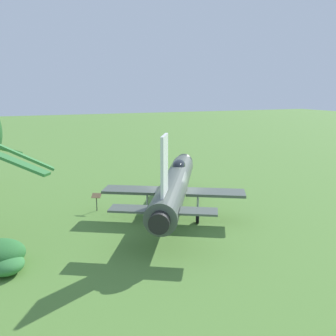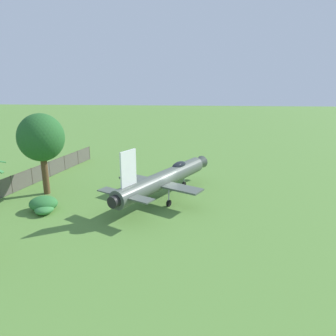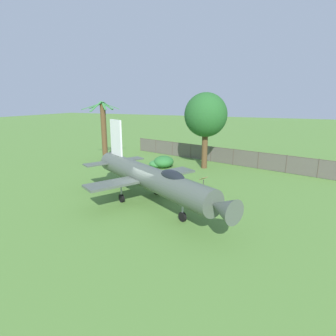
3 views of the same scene
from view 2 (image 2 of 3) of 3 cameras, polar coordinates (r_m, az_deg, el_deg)
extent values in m
plane|color=#568438|center=(30.64, -0.87, -5.45)|extent=(200.00, 200.00, 0.00)
cylinder|color=#4C564C|center=(29.99, -0.88, -2.05)|extent=(11.90, 7.70, 1.60)
cone|color=#4C564C|center=(35.72, 5.50, 0.86)|extent=(2.06, 1.97, 1.36)
cylinder|color=black|center=(25.15, -9.56, -5.93)|extent=(1.00, 1.13, 0.96)
ellipsoid|color=black|center=(32.04, 1.97, 0.40)|extent=(2.36, 1.87, 0.84)
cube|color=white|center=(25.66, -7.08, -0.05)|extent=(1.63, 1.01, 2.91)
cube|color=#4C564C|center=(31.02, -5.40, -1.89)|extent=(3.10, 3.80, 0.16)
cube|color=#4C564C|center=(28.25, 2.61, -3.65)|extent=(3.10, 3.80, 0.16)
cube|color=#4C564C|center=(27.05, -10.37, -4.01)|extent=(1.85, 2.11, 0.10)
cube|color=#4C564C|center=(24.93, -4.70, -5.56)|extent=(1.85, 2.11, 0.10)
cylinder|color=#A5A8AD|center=(33.33, 2.87, -1.79)|extent=(0.12, 0.12, 1.45)
cylinder|color=black|center=(33.56, 2.86, -2.98)|extent=(0.61, 0.45, 0.60)
cylinder|color=#A5A8AD|center=(30.16, -4.61, -3.78)|extent=(0.12, 0.12, 1.45)
cylinder|color=black|center=(30.41, -4.58, -5.07)|extent=(0.61, 0.45, 0.60)
cylinder|color=#A5A8AD|center=(28.50, 0.15, -4.93)|extent=(0.12, 0.12, 1.45)
cylinder|color=black|center=(28.77, 0.15, -6.28)|extent=(0.61, 0.45, 0.60)
cylinder|color=brown|center=(33.47, -21.06, -0.68)|extent=(0.61, 0.61, 4.43)
ellipsoid|color=#235B26|center=(32.72, -21.66, 5.09)|extent=(4.42, 4.32, 4.55)
cylinder|color=#4C4238|center=(46.06, -13.79, 2.65)|extent=(0.08, 0.08, 1.84)
cylinder|color=#4C4238|center=(43.73, -15.75, 1.80)|extent=(0.08, 0.08, 1.84)
cylinder|color=#4C4238|center=(41.47, -17.93, 0.86)|extent=(0.08, 0.08, 1.84)
cylinder|color=#4C4238|center=(39.29, -20.35, -0.19)|extent=(0.08, 0.08, 1.84)
cylinder|color=#4C4238|center=(37.20, -23.05, -1.36)|extent=(0.08, 0.08, 1.84)
cylinder|color=#4C4238|center=(35.22, -26.06, -2.67)|extent=(0.08, 0.08, 1.84)
cylinder|color=#4C4238|center=(35.96, -24.67, -0.68)|extent=(25.04, 6.33, 0.05)
cube|color=#59544C|center=(36.19, -24.51, -2.00)|extent=(25.03, 6.30, 1.76)
ellipsoid|color=#2D7033|center=(29.82, -21.30, -5.92)|extent=(2.13, 2.42, 1.26)
ellipsoid|color=#387F3D|center=(29.24, -21.15, -6.85)|extent=(1.79, 1.54, 0.78)
cylinder|color=#333333|center=(33.64, -7.80, -2.79)|extent=(0.06, 0.06, 0.90)
cube|color=olive|center=(33.46, -7.83, -1.87)|extent=(0.63, 0.72, 0.25)
camera|label=1|loc=(14.42, -50.22, -3.91)|focal=40.31mm
camera|label=3|loc=(40.06, 24.91, 8.90)|focal=29.72mm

